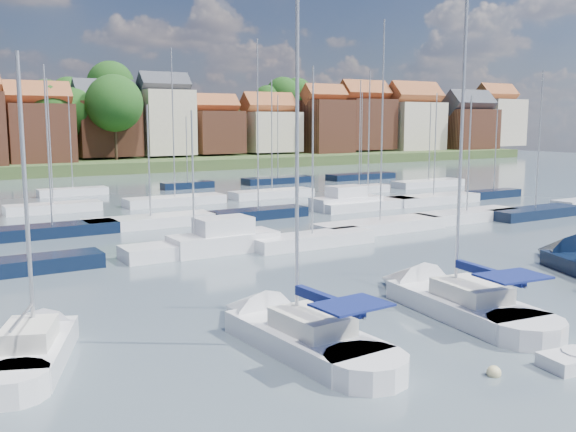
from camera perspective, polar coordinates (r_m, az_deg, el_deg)
ground at (r=61.89m, az=-9.39°, el=0.57°), size 260.00×260.00×0.00m
sailboat_left at (r=25.09m, az=-0.23°, el=-10.21°), size 3.44×10.96×14.74m
sailboat_centre at (r=30.29m, az=13.55°, el=-7.16°), size 4.32×11.79×15.65m
sailboat_far at (r=25.20m, az=-21.38°, el=-10.76°), size 5.34×8.85×11.57m
buoy_b at (r=22.99m, az=17.81°, el=-13.36°), size 0.49×0.49×0.49m
buoy_c at (r=26.82m, az=19.68°, el=-10.27°), size 0.46×0.46×0.46m
buoy_e at (r=33.98m, az=15.32°, el=-6.13°), size 0.55×0.55×0.55m
marina_field at (r=58.20m, az=-5.85°, el=0.57°), size 79.62×41.41×15.93m
far_shore_town at (r=151.66m, az=-22.10°, el=6.43°), size 212.46×90.00×22.27m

